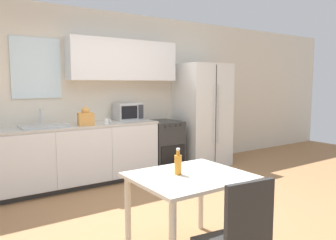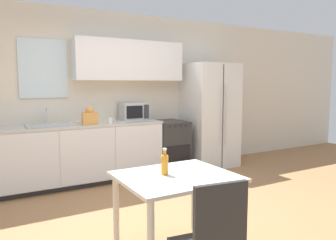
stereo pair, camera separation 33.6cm
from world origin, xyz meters
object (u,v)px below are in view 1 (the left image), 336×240
at_px(dining_table, 190,187).
at_px(refrigerator, 202,115).
at_px(oven_range, 163,146).
at_px(drink_bottle, 178,164).
at_px(microwave, 128,112).
at_px(coffee_mug, 106,121).
at_px(dining_chair_near, 240,237).

bearing_deg(dining_table, refrigerator, 48.03).
relative_size(oven_range, refrigerator, 0.47).
distance_m(dining_table, drink_bottle, 0.23).
xyz_separation_m(oven_range, microwave, (-0.59, 0.14, 0.63)).
xyz_separation_m(refrigerator, coffee_mug, (-1.97, -0.12, 0.02)).
height_order(microwave, coffee_mug, microwave).
distance_m(coffee_mug, dining_chair_near, 3.20).
relative_size(oven_range, coffee_mug, 8.09).
bearing_deg(dining_chair_near, drink_bottle, 89.11).
relative_size(oven_range, microwave, 2.00).
height_order(oven_range, drink_bottle, drink_bottle).
xyz_separation_m(dining_chair_near, drink_bottle, (0.12, 0.86, 0.29)).
height_order(dining_chair_near, drink_bottle, drink_bottle).
bearing_deg(microwave, drink_bottle, -108.18).
relative_size(refrigerator, dining_table, 1.93).
xyz_separation_m(dining_table, dining_chair_near, (-0.20, -0.79, -0.09)).
xyz_separation_m(oven_range, drink_bottle, (-1.44, -2.46, 0.39)).
relative_size(microwave, dining_chair_near, 0.47).
height_order(oven_range, microwave, microwave).
height_order(dining_table, dining_chair_near, dining_chair_near).
bearing_deg(refrigerator, microwave, 172.70).
bearing_deg(dining_table, oven_range, 61.55).
bearing_deg(refrigerator, dining_chair_near, -126.59).
relative_size(coffee_mug, dining_table, 0.11).
bearing_deg(coffee_mug, dining_table, -96.05).
bearing_deg(microwave, dining_table, -106.21).
height_order(refrigerator, dining_table, refrigerator).
relative_size(refrigerator, drink_bottle, 8.06).
distance_m(oven_range, drink_bottle, 2.88).
height_order(refrigerator, drink_bottle, refrigerator).
bearing_deg(oven_range, refrigerator, -3.17).
bearing_deg(coffee_mug, refrigerator, 3.45).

